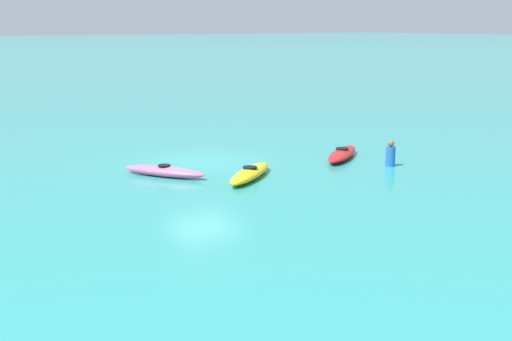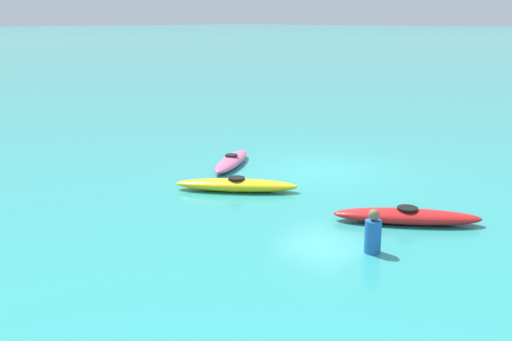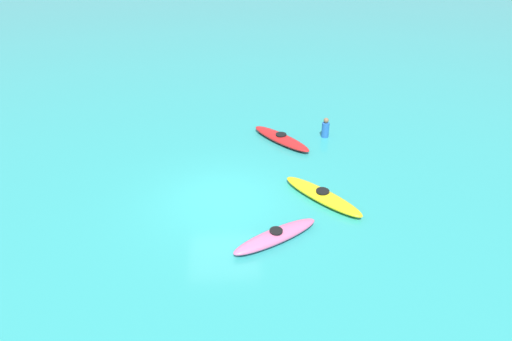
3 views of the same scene
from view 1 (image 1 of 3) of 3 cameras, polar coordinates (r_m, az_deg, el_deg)
name	(u,v)px [view 1 (image 1 of 3)]	position (r m, az deg, el deg)	size (l,w,h in m)	color
ground_plane	(202,160)	(24.25, -4.43, 0.83)	(600.00, 600.00, 0.00)	teal
kayak_pink	(164,171)	(21.78, -7.52, -0.06)	(1.94, 2.78, 0.37)	pink
kayak_red	(342,154)	(24.73, 7.07, 1.38)	(3.02, 2.48, 0.37)	red
kayak_yellow	(250,173)	(21.31, -0.50, -0.22)	(2.97, 2.51, 0.37)	yellow
person_near_shore	(391,155)	(23.56, 10.97, 1.28)	(0.38, 0.38, 0.88)	blue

